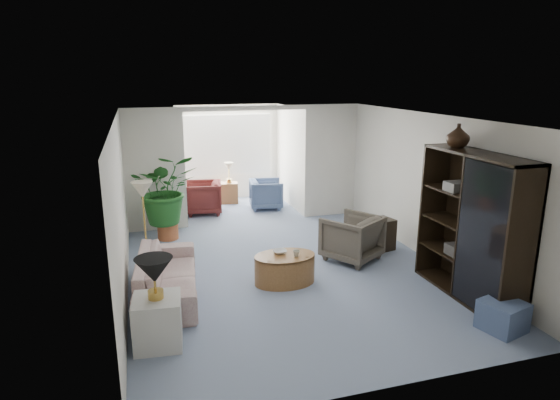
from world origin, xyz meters
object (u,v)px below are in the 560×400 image
object	(u,v)px
end_table	(158,322)
entertainment_cabinet	(472,227)
wingback_chair	(352,238)
cabinet_urn	(458,136)
sunroom_chair_blue	(266,194)
coffee_cup	(296,253)
plant_pot	(168,231)
framed_picture	(436,164)
ottoman	(503,316)
sofa	(167,275)
coffee_bowl	(280,252)
floor_lamp	(142,190)
side_table_dark	(380,234)
sunroom_table	(229,193)
table_lamp	(154,270)
coffee_table	(285,269)
sunroom_chair_maroon	(203,197)

from	to	relation	value
end_table	entertainment_cabinet	distance (m)	4.43
end_table	wingback_chair	distance (m)	3.83
cabinet_urn	sunroom_chair_blue	world-z (taller)	cabinet_urn
coffee_cup	end_table	bearing A→B (deg)	-151.43
plant_pot	sunroom_chair_blue	bearing A→B (deg)	33.30
framed_picture	entertainment_cabinet	bearing A→B (deg)	-100.04
end_table	ottoman	bearing A→B (deg)	-12.12
coffee_cup	plant_pot	xyz separation A→B (m)	(-1.73, 2.71, -0.34)
sofa	ottoman	size ratio (longest dim) A/B	4.40
coffee_cup	sunroom_chair_blue	bearing A→B (deg)	80.86
coffee_bowl	plant_pot	world-z (taller)	coffee_bowl
floor_lamp	sunroom_chair_blue	xyz separation A→B (m)	(2.85, 2.62, -0.90)
entertainment_cabinet	sunroom_chair_blue	bearing A→B (deg)	106.20
coffee_cup	entertainment_cabinet	distance (m)	2.55
floor_lamp	ottoman	distance (m)	5.72
side_table_dark	framed_picture	bearing A→B (deg)	-54.82
sunroom_table	side_table_dark	bearing A→B (deg)	-63.75
sofa	end_table	xyz separation A→B (m)	(-0.20, -1.35, -0.00)
table_lamp	plant_pot	size ratio (longest dim) A/B	1.10
end_table	table_lamp	xyz separation A→B (m)	(0.00, 0.00, 0.65)
cabinet_urn	sunroom_table	world-z (taller)	cabinet_urn
sofa	plant_pot	size ratio (longest dim) A/B	5.23
sunroom_chair_blue	coffee_table	bearing A→B (deg)	177.76
table_lamp	side_table_dark	bearing A→B (deg)	27.82
entertainment_cabinet	plant_pot	size ratio (longest dim) A/B	5.24
cabinet_urn	coffee_bowl	bearing A→B (deg)	162.57
sofa	sunroom_chair_maroon	bearing A→B (deg)	-9.38
end_table	sunroom_table	xyz separation A→B (m)	(2.05, 6.20, -0.04)
floor_lamp	sofa	bearing A→B (deg)	-80.41
cabinet_urn	plant_pot	distance (m)	5.58
framed_picture	table_lamp	size ratio (longest dim) A/B	1.14
coffee_bowl	ottoman	distance (m)	3.19
side_table_dark	sunroom_chair_blue	distance (m)	3.54
entertainment_cabinet	sunroom_table	distance (m)	6.59
table_lamp	coffee_table	world-z (taller)	table_lamp
framed_picture	sunroom_chair_maroon	size ratio (longest dim) A/B	0.61
ottoman	plant_pot	world-z (taller)	ottoman
side_table_dark	ottoman	world-z (taller)	side_table_dark
coffee_cup	framed_picture	bearing A→B (deg)	5.27
wingback_chair	sunroom_table	size ratio (longest dim) A/B	1.69
coffee_bowl	plant_pot	bearing A→B (deg)	121.34
framed_picture	sunroom_chair_maroon	xyz separation A→B (m)	(-3.29, 4.08, -1.33)
entertainment_cabinet	cabinet_urn	bearing A→B (deg)	90.00
coffee_bowl	side_table_dark	world-z (taller)	side_table_dark
sunroom_table	coffee_bowl	bearing A→B (deg)	-91.68
coffee_table	coffee_bowl	xyz separation A→B (m)	(-0.05, 0.10, 0.25)
end_table	plant_pot	world-z (taller)	end_table
coffee_bowl	sunroom_chair_maroon	world-z (taller)	sunroom_chair_maroon
coffee_bowl	floor_lamp	bearing A→B (deg)	142.81
end_table	floor_lamp	size ratio (longest dim) A/B	1.67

